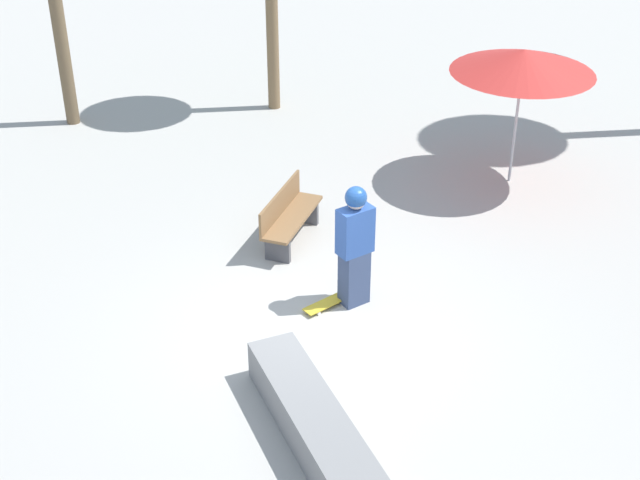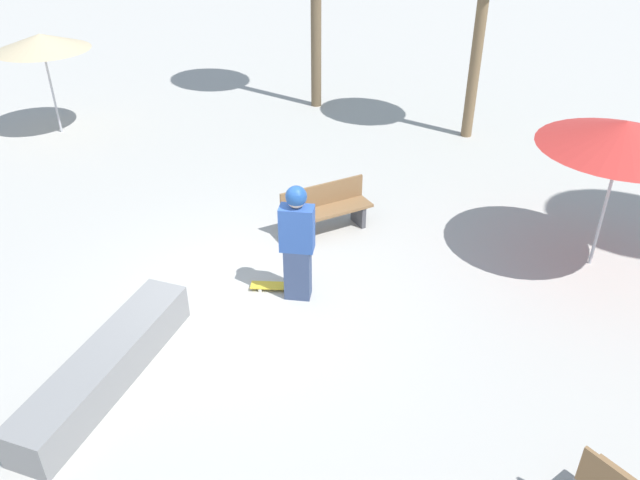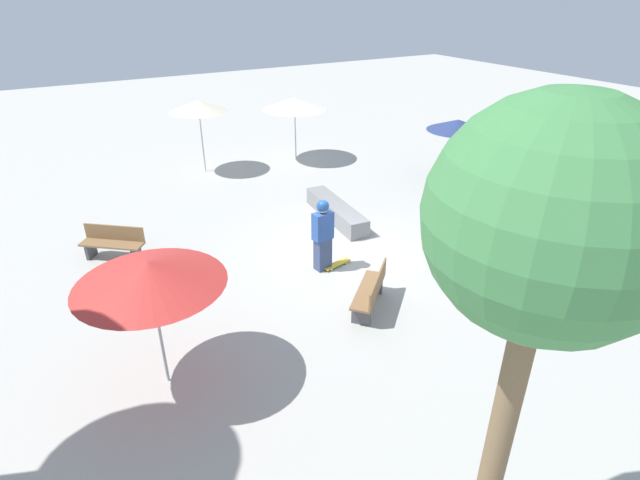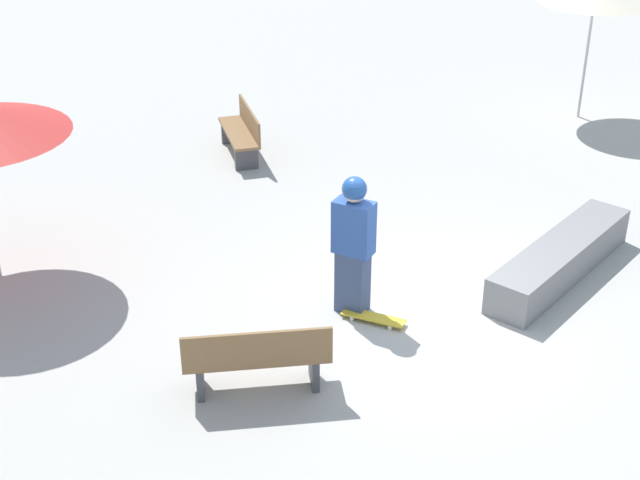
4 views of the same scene
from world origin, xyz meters
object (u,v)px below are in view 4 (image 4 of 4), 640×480
at_px(skateboard, 373,317).
at_px(bench_far, 257,358).
at_px(skater_main, 353,241).
at_px(bench_near, 242,132).
at_px(concrete_ledge, 561,259).

relative_size(skateboard, bench_far, 0.56).
bearing_deg(skater_main, bench_near, 137.92).
xyz_separation_m(skater_main, skateboard, (-0.36, 0.08, -0.93)).
height_order(skater_main, bench_near, skater_main).
bearing_deg(concrete_ledge, skateboard, 58.60).
bearing_deg(bench_far, bench_near, 88.28).
distance_m(skater_main, bench_far, 2.04).
distance_m(skateboard, concrete_ledge, 2.80).
relative_size(skater_main, skateboard, 2.22).
distance_m(bench_near, bench_far, 6.73).
bearing_deg(bench_far, skater_main, 49.03).
distance_m(skateboard, bench_near, 5.70).
relative_size(skater_main, concrete_ledge, 0.60).
relative_size(skateboard, bench_near, 0.54).
relative_size(concrete_ledge, bench_far, 2.06).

